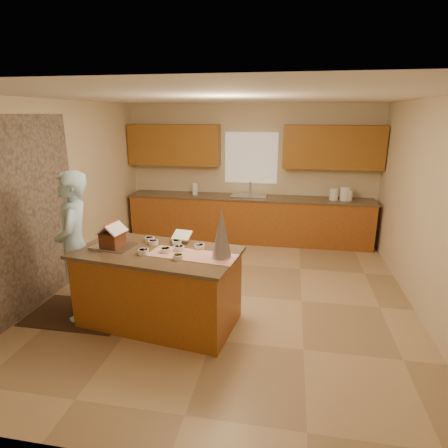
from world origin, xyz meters
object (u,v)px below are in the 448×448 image
Objects in this scene: island_base at (159,289)px; tinsel_tree at (222,234)px; boy at (75,246)px; gingerbread_house at (112,237)px.

island_base is 3.27× the size of tinsel_tree.
boy is (-1.05, -0.02, 0.49)m from island_base.
tinsel_tree is 1.37m from gingerbread_house.
island_base is at bearing -3.11° from gingerbread_house.
island_base is 0.99× the size of boy.
island_base is 5.69× the size of gingerbread_house.
boy reaches higher than island_base.
tinsel_tree is at bearing 3.67° from island_base.
boy is at bearing -174.09° from gingerbread_house.
tinsel_tree is at bearing 65.88° from boy.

